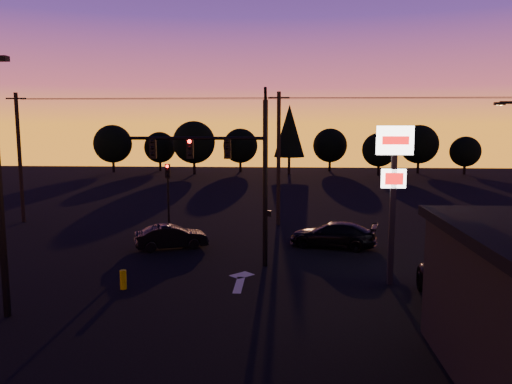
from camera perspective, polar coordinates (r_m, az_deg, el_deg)
ground at (r=20.94m, az=-3.60°, el=-11.39°), size 120.00×120.00×0.00m
lane_arrow at (r=22.46m, az=-1.80°, el=-10.02°), size 1.20×3.10×0.01m
traffic_signal_mast at (r=23.84m, az=-2.78°, el=3.11°), size 6.79×0.52×8.58m
secondary_signal at (r=32.24m, az=-10.02°, el=0.52°), size 0.30×0.31×4.35m
pylon_sign at (r=21.70m, az=15.47°, el=2.32°), size 1.50×0.28×6.80m
utility_pole_0 at (r=38.42m, az=-25.40°, el=3.64°), size 1.40×0.26×9.00m
utility_pole_1 at (r=33.71m, az=2.59°, el=3.90°), size 1.40×0.26×9.00m
power_wires at (r=33.67m, az=2.64°, el=10.66°), size 36.00×1.22×0.07m
bollard at (r=21.92m, az=-14.93°, el=-9.65°), size 0.27×0.27×0.81m
tree_0 at (r=73.85m, az=-16.06°, el=5.31°), size 5.36×5.36×6.74m
tree_1 at (r=75.01m, az=-10.94°, el=5.03°), size 4.54×4.54×5.71m
tree_2 at (r=68.81m, az=-7.11°, el=5.65°), size 5.77×5.78×7.26m
tree_3 at (r=71.99m, az=-1.80°, el=5.30°), size 4.95×4.95×6.22m
tree_4 at (r=68.64m, az=3.84°, el=6.99°), size 4.18×4.18×9.50m
tree_5 at (r=73.99m, az=8.46°, el=5.29°), size 4.95×4.95×6.22m
tree_6 at (r=68.87m, az=13.89°, el=4.70°), size 4.54×4.54×5.71m
tree_7 at (r=73.08m, az=18.13°, el=5.20°), size 5.36×5.36×6.74m
tree_8 at (r=73.93m, az=22.81°, el=4.28°), size 4.12×4.12×5.19m
car_mid at (r=28.20m, az=-9.65°, el=-5.07°), size 4.20×2.75×1.31m
car_right at (r=28.42m, az=8.79°, el=-4.84°), size 5.18×3.09×1.41m
suv_parked at (r=20.43m, az=22.56°, el=-10.26°), size 2.87×5.59×1.51m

